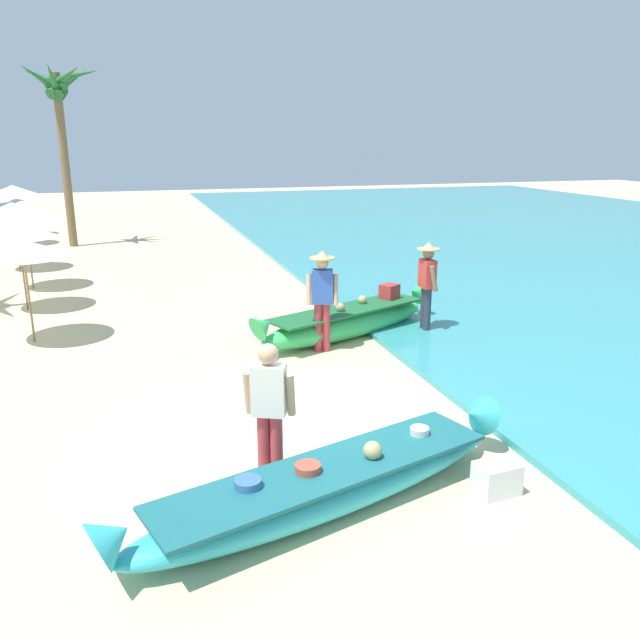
{
  "coord_description": "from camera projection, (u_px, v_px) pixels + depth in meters",
  "views": [
    {
      "loc": [
        -1.82,
        -6.94,
        3.67
      ],
      "look_at": [
        1.0,
        2.24,
        0.9
      ],
      "focal_mm": 35.85,
      "sensor_mm": 36.0,
      "label": 1
    }
  ],
  "objects": [
    {
      "name": "ground_plane",
      "position": [
        296.0,
        444.0,
        7.91
      ],
      "size": [
        80.0,
        80.0,
        0.0
      ],
      "primitive_type": "plane",
      "color": "beige"
    },
    {
      "name": "person_vendor_hatted",
      "position": [
        322.0,
        294.0,
        11.05
      ],
      "size": [
        0.58,
        0.44,
        1.8
      ],
      "color": "#B2383D",
      "rests_on": "ground"
    },
    {
      "name": "cooler_box",
      "position": [
        497.0,
        478.0,
        6.77
      ],
      "size": [
        0.48,
        0.36,
        0.35
      ],
      "primitive_type": "cube",
      "rotation": [
        0.0,
        0.0,
        0.09
      ],
      "color": "silver",
      "rests_on": "ground"
    },
    {
      "name": "parasol_row_6",
      "position": [
        13.0,
        190.0,
        23.96
      ],
      "size": [
        1.6,
        1.6,
        1.91
      ],
      "color": "#8E6B47",
      "rests_on": "ground"
    },
    {
      "name": "boat_cyan_foreground",
      "position": [
        328.0,
        485.0,
        6.48
      ],
      "size": [
        4.67,
        2.05,
        0.76
      ],
      "color": "#33B2BC",
      "rests_on": "ground"
    },
    {
      "name": "parasol_row_1",
      "position": [
        18.0,
        230.0,
        13.56
      ],
      "size": [
        1.6,
        1.6,
        1.91
      ],
      "color": "#8E6B47",
      "rests_on": "ground"
    },
    {
      "name": "person_vendor_assistant",
      "position": [
        427.0,
        281.0,
        12.05
      ],
      "size": [
        0.44,
        0.55,
        1.78
      ],
      "color": "#333842",
      "rests_on": "ground"
    },
    {
      "name": "parasol_row_2",
      "position": [
        25.0,
        219.0,
        15.49
      ],
      "size": [
        1.6,
        1.6,
        1.91
      ],
      "color": "#8E6B47",
      "rests_on": "ground"
    },
    {
      "name": "person_tourist_customer",
      "position": [
        269.0,
        406.0,
        6.81
      ],
      "size": [
        0.58,
        0.4,
        1.6
      ],
      "color": "#B2383D",
      "rests_on": "ground"
    },
    {
      "name": "parasol_row_5",
      "position": [
        9.0,
        195.0,
        21.88
      ],
      "size": [
        1.6,
        1.6,
        1.91
      ],
      "color": "#8E6B47",
      "rests_on": "ground"
    },
    {
      "name": "palm_tree_leaning_seaward",
      "position": [
        59.0,
        99.0,
        20.84
      ],
      "size": [
        2.57,
        2.56,
        5.98
      ],
      "color": "brown",
      "rests_on": "ground"
    },
    {
      "name": "parasol_row_3",
      "position": [
        12.0,
        208.0,
        17.71
      ],
      "size": [
        1.6,
        1.6,
        1.91
      ],
      "color": "#8E6B47",
      "rests_on": "ground"
    },
    {
      "name": "boat_green_midground",
      "position": [
        348.0,
        321.0,
        12.03
      ],
      "size": [
        4.08,
        2.2,
        0.86
      ],
      "color": "#38B760",
      "rests_on": "ground"
    },
    {
      "name": "parasol_row_4",
      "position": [
        9.0,
        201.0,
        19.75
      ],
      "size": [
        1.6,
        1.6,
        1.91
      ],
      "color": "#8E6B47",
      "rests_on": "ground"
    },
    {
      "name": "parasol_row_0",
      "position": [
        23.0,
        248.0,
        11.38
      ],
      "size": [
        1.6,
        1.6,
        1.91
      ],
      "color": "#8E6B47",
      "rests_on": "ground"
    }
  ]
}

